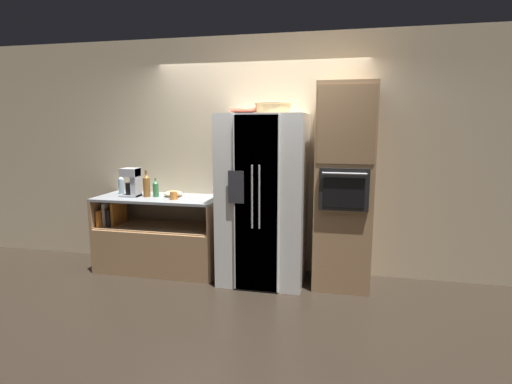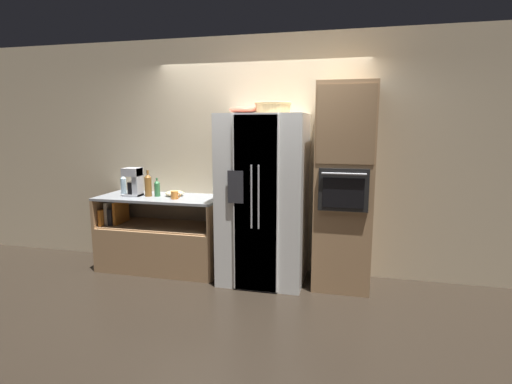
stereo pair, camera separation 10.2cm
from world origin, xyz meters
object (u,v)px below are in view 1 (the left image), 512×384
object	(u,v)px
bottle_tall	(147,185)
bottle_short	(121,185)
wall_oven	(344,187)
bottle_wide	(156,188)
mixing_bowl	(173,194)
mug	(174,195)
refrigerator	(263,199)
coffee_maker	(132,181)
wicker_basket	(273,107)
fruit_bowl	(244,110)

from	to	relation	value
bottle_tall	bottle_short	size ratio (longest dim) A/B	1.20
wall_oven	bottle_wide	xyz separation A→B (m)	(-2.21, -0.01, -0.09)
mixing_bowl	mug	bearing A→B (deg)	-63.71
bottle_tall	wall_oven	bearing A→B (deg)	0.70
bottle_tall	refrigerator	bearing A→B (deg)	-1.41
bottle_short	bottle_wide	size ratio (longest dim) A/B	1.18
wall_oven	bottle_short	xyz separation A→B (m)	(-2.72, 0.08, -0.08)
wall_oven	coffee_maker	bearing A→B (deg)	-178.83
bottle_tall	mug	bearing A→B (deg)	-13.23
bottle_wide	coffee_maker	xyz separation A→B (m)	(-0.28, -0.04, 0.09)
refrigerator	wall_oven	bearing A→B (deg)	4.14
bottle_tall	coffee_maker	size ratio (longest dim) A/B	0.93
bottle_tall	bottle_wide	bearing A→B (deg)	11.12
bottle_wide	mixing_bowl	xyz separation A→B (m)	(0.19, 0.07, -0.07)
bottle_tall	bottle_short	xyz separation A→B (m)	(-0.40, 0.11, -0.02)
coffee_maker	bottle_tall	bearing A→B (deg)	7.56
wicker_basket	mug	bearing A→B (deg)	-178.89
wall_oven	coffee_maker	distance (m)	2.49
bottle_short	mixing_bowl	distance (m)	0.71
wicker_basket	mug	world-z (taller)	wicker_basket
bottle_wide	mixing_bowl	bearing A→B (deg)	19.40
bottle_wide	mug	size ratio (longest dim) A/B	1.86
fruit_bowl	bottle_short	bearing A→B (deg)	173.16
fruit_bowl	bottle_wide	xyz separation A→B (m)	(-1.13, 0.11, -0.92)
wall_oven	bottle_short	bearing A→B (deg)	178.36
refrigerator	mug	world-z (taller)	refrigerator
bottle_short	mug	xyz separation A→B (m)	(0.79, -0.20, -0.07)
mixing_bowl	coffee_maker	bearing A→B (deg)	-166.66
wicker_basket	bottle_wide	distance (m)	1.73
bottle_short	coffee_maker	bearing A→B (deg)	-29.13
fruit_bowl	mug	size ratio (longest dim) A/B	2.64
bottle_short	wall_oven	bearing A→B (deg)	-1.64
mixing_bowl	bottle_wide	bearing A→B (deg)	-160.60
refrigerator	wicker_basket	size ratio (longest dim) A/B	4.83
wall_oven	wicker_basket	xyz separation A→B (m)	(-0.77, -0.10, 0.85)
fruit_bowl	refrigerator	bearing A→B (deg)	14.74
bottle_short	mug	bearing A→B (deg)	-14.02
fruit_bowl	bottle_short	world-z (taller)	fruit_bowl
bottle_short	refrigerator	bearing A→B (deg)	-4.39
bottle_short	bottle_tall	bearing A→B (deg)	-14.78
refrigerator	wall_oven	distance (m)	0.90
fruit_bowl	coffee_maker	world-z (taller)	fruit_bowl
wall_oven	wicker_basket	distance (m)	1.15
bottle_tall	coffee_maker	xyz separation A→B (m)	(-0.17, -0.02, 0.05)
wall_oven	bottle_short	world-z (taller)	wall_oven
bottle_tall	coffee_maker	bearing A→B (deg)	-172.44
fruit_bowl	mixing_bowl	distance (m)	1.37
bottle_wide	fruit_bowl	bearing A→B (deg)	-5.63
refrigerator	bottle_short	world-z (taller)	refrigerator
fruit_bowl	bottle_wide	distance (m)	1.46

